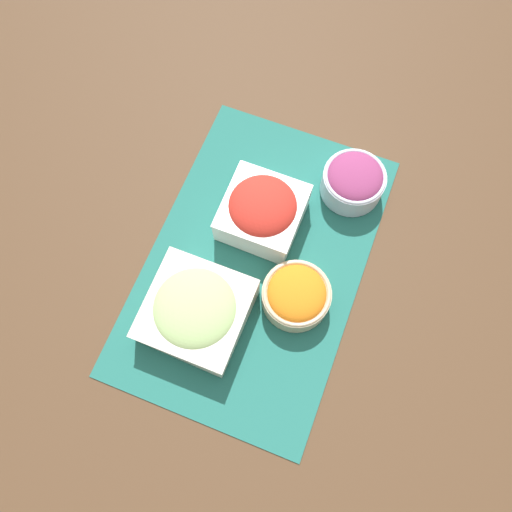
# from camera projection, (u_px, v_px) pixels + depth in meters

# --- Properties ---
(ground_plane) EXTENTS (3.00, 3.00, 0.00)m
(ground_plane) POSITION_uv_depth(u_px,v_px,m) (256.00, 262.00, 0.89)
(ground_plane) COLOR #513823
(placemat) EXTENTS (0.57, 0.37, 0.00)m
(placemat) POSITION_uv_depth(u_px,v_px,m) (256.00, 262.00, 0.89)
(placemat) COLOR #236B60
(placemat) RESTS_ON ground_plane
(tomato_bowl) EXTENTS (0.14, 0.14, 0.09)m
(tomato_bowl) POSITION_uv_depth(u_px,v_px,m) (263.00, 211.00, 0.87)
(tomato_bowl) COLOR white
(tomato_bowl) RESTS_ON placemat
(cucumber_bowl) EXTENTS (0.16, 0.16, 0.07)m
(cucumber_bowl) POSITION_uv_depth(u_px,v_px,m) (196.00, 311.00, 0.82)
(cucumber_bowl) COLOR silver
(cucumber_bowl) RESTS_ON placemat
(onion_bowl) EXTENTS (0.11, 0.11, 0.07)m
(onion_bowl) POSITION_uv_depth(u_px,v_px,m) (354.00, 181.00, 0.90)
(onion_bowl) COLOR silver
(onion_bowl) RESTS_ON placemat
(carrot_bowl) EXTENTS (0.12, 0.12, 0.06)m
(carrot_bowl) POSITION_uv_depth(u_px,v_px,m) (296.00, 295.00, 0.83)
(carrot_bowl) COLOR beige
(carrot_bowl) RESTS_ON placemat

